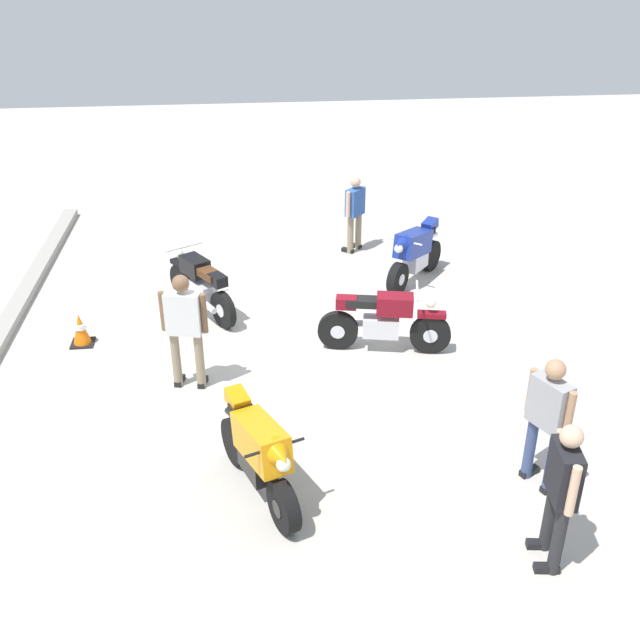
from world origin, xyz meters
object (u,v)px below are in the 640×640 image
Objects in this scene: motorcycle_blue_sportbike at (415,252)px; motorcycle_maroon_cruiser at (384,321)px; person_in_blue_shirt at (355,210)px; person_in_black_shirt at (562,487)px; person_in_gray_shirt at (548,416)px; motorcycle_orange_sportbike at (259,452)px; traffic_cone at (81,330)px; motorcycle_black_cruiser at (201,285)px; person_in_white_shirt at (185,324)px.

motorcycle_maroon_cruiser is (-2.54, 1.08, -0.07)m from motorcycle_blue_sportbike.
person_in_blue_shirt is at bearing 99.12° from motorcycle_maroon_cruiser.
person_in_black_shirt reaches higher than motorcycle_blue_sportbike.
person_in_gray_shirt is at bearing -97.94° from person_in_black_shirt.
motorcycle_orange_sportbike is 3.33m from person_in_gray_shirt.
motorcycle_orange_sportbike is 3.57× the size of traffic_cone.
person_in_blue_shirt is at bearing -77.71° from person_in_black_shirt.
motorcycle_black_cruiser is 4.00m from person_in_blue_shirt.
motorcycle_black_cruiser is at bearing -38.49° from motorcycle_blue_sportbike.
person_in_white_shirt is at bearing -129.36° from traffic_cone.
motorcycle_maroon_cruiser reaches higher than traffic_cone.
person_in_blue_shirt reaches higher than motorcycle_blue_sportbike.
motorcycle_orange_sportbike is 1.10× the size of person_in_gray_shirt.
person_in_gray_shirt is (-0.22, -3.30, 0.39)m from motorcycle_orange_sportbike.
person_in_blue_shirt is (8.76, 0.70, -0.09)m from person_in_black_shirt.
person_in_white_shirt is at bearing -12.10° from motorcycle_blue_sportbike.
motorcycle_orange_sportbike is 1.11× the size of person_in_black_shirt.
person_in_black_shirt reaches higher than traffic_cone.
person_in_gray_shirt is at bearing -108.98° from person_in_white_shirt.
motorcycle_blue_sportbike is 1.03× the size of person_in_blue_shirt.
motorcycle_blue_sportbike is at bearing -83.76° from person_in_black_shirt.
person_in_gray_shirt is at bearing 65.17° from motorcycle_orange_sportbike.
motorcycle_black_cruiser is 7.31m from person_in_black_shirt.
traffic_cone is at bearing 120.88° from person_in_gray_shirt.
person_in_gray_shirt is 3.25× the size of traffic_cone.
motorcycle_black_cruiser is at bearing 104.43° from person_in_gray_shirt.
motorcycle_blue_sportbike is 5.24m from person_in_white_shirt.
motorcycle_blue_sportbike is 5.94m from person_in_gray_shirt.
motorcycle_maroon_cruiser is 4.85m from traffic_cone.
motorcycle_blue_sportbike is 0.86× the size of motorcycle_orange_sportbike.
motorcycle_blue_sportbike is 1.91m from person_in_blue_shirt.
motorcycle_black_cruiser is 3.48× the size of traffic_cone.
motorcycle_maroon_cruiser is 1.20× the size of person_in_gray_shirt.
person_in_blue_shirt is (4.93, -3.19, -0.14)m from person_in_white_shirt.
person_in_black_shirt is (-6.23, -3.78, 0.46)m from motorcycle_black_cruiser.
person_in_gray_shirt is (-3.38, -1.23, 0.47)m from motorcycle_maroon_cruiser.
person_in_black_shirt is at bearing 135.57° from person_in_blue_shirt.
person_in_blue_shirt reaches higher than motorcycle_orange_sportbike.
person_in_black_shirt is 1.22m from person_in_gray_shirt.
motorcycle_maroon_cruiser is 1.21× the size of person_in_black_shirt.
motorcycle_black_cruiser is 1.07× the size of person_in_gray_shirt.
motorcycle_maroon_cruiser is at bearing -63.24° from person_in_white_shirt.
person_in_white_shirt reaches higher than motorcycle_black_cruiser.
person_in_white_shirt is 2.43m from traffic_cone.
motorcycle_black_cruiser and motorcycle_maroon_cruiser have the same top height.
traffic_cone is at bearing -33.72° from motorcycle_blue_sportbike.
person_in_white_shirt is 3.34× the size of traffic_cone.
person_in_white_shirt is at bearing 123.14° from person_in_gray_shirt.
traffic_cone is at bearing -177.02° from motorcycle_maroon_cruiser.
motorcycle_orange_sportbike reaches higher than motorcycle_maroon_cruiser.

